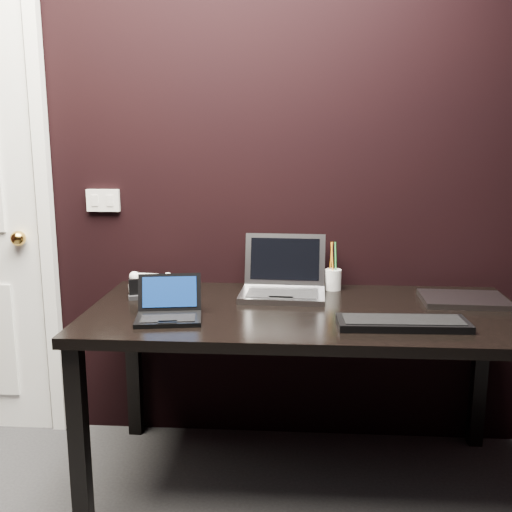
# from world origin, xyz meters

# --- Properties ---
(wall_back) EXTENTS (4.00, 0.00, 4.00)m
(wall_back) POSITION_xyz_m (0.00, 1.80, 1.30)
(wall_back) COLOR black
(wall_back) RESTS_ON ground
(wall_switch) EXTENTS (0.15, 0.02, 0.10)m
(wall_switch) POSITION_xyz_m (-0.62, 1.79, 1.12)
(wall_switch) COLOR silver
(wall_switch) RESTS_ON wall_back
(desk) EXTENTS (1.70, 0.80, 0.74)m
(desk) POSITION_xyz_m (0.30, 1.40, 0.66)
(desk) COLOR black
(desk) RESTS_ON ground
(netbook) EXTENTS (0.27, 0.24, 0.15)m
(netbook) POSITION_xyz_m (-0.21, 1.24, 0.77)
(netbook) COLOR black
(netbook) RESTS_ON desk
(silver_laptop) EXTENTS (0.37, 0.33, 0.24)m
(silver_laptop) POSITION_xyz_m (0.21, 1.60, 0.79)
(silver_laptop) COLOR #9C9CA2
(silver_laptop) RESTS_ON desk
(ext_keyboard) EXTENTS (0.46, 0.17, 0.03)m
(ext_keyboard) POSITION_xyz_m (0.64, 1.20, 0.75)
(ext_keyboard) COLOR black
(ext_keyboard) RESTS_ON desk
(closed_laptop) EXTENTS (0.34, 0.25, 0.02)m
(closed_laptop) POSITION_xyz_m (0.94, 1.54, 0.75)
(closed_laptop) COLOR #99989E
(closed_laptop) RESTS_ON desk
(desk_phone) EXTENTS (0.20, 0.16, 0.10)m
(desk_phone) POSITION_xyz_m (-0.37, 1.62, 0.78)
(desk_phone) COLOR silver
(desk_phone) RESTS_ON desk
(mobile_phone) EXTENTS (0.06, 0.05, 0.08)m
(mobile_phone) POSITION_xyz_m (-0.41, 1.50, 0.77)
(mobile_phone) COLOR black
(mobile_phone) RESTS_ON desk
(pen_cup) EXTENTS (0.08, 0.08, 0.21)m
(pen_cup) POSITION_xyz_m (0.42, 1.71, 0.79)
(pen_cup) COLOR silver
(pen_cup) RESTS_ON desk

